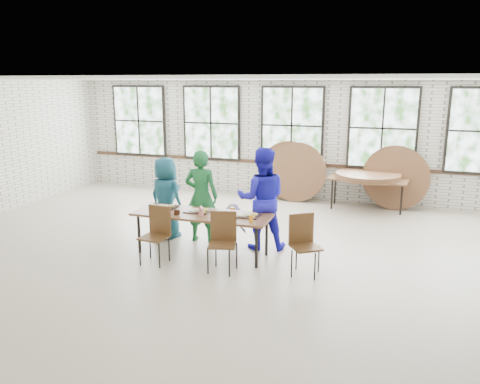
# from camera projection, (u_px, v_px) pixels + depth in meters

# --- Properties ---
(room) EXTENTS (12.00, 12.00, 12.00)m
(room) POSITION_uv_depth(u_px,v_px,m) (292.00, 127.00, 11.82)
(room) COLOR #BCAB96
(room) RESTS_ON ground
(dining_table) EXTENTS (2.41, 0.83, 0.74)m
(dining_table) POSITION_uv_depth(u_px,v_px,m) (202.00, 216.00, 8.08)
(dining_table) COLOR brown
(dining_table) RESTS_ON ground
(chair_near_left) EXTENTS (0.46, 0.44, 0.95)m
(chair_near_left) POSITION_uv_depth(u_px,v_px,m) (157.00, 230.00, 7.77)
(chair_near_left) COLOR #53351B
(chair_near_left) RESTS_ON ground
(chair_near_right) EXTENTS (0.51, 0.50, 0.95)m
(chair_near_right) POSITION_uv_depth(u_px,v_px,m) (223.00, 236.00, 7.44)
(chair_near_right) COLOR #53351B
(chair_near_right) RESTS_ON ground
(chair_spare) EXTENTS (0.58, 0.57, 0.95)m
(chair_spare) POSITION_uv_depth(u_px,v_px,m) (303.00, 239.00, 7.32)
(chair_spare) COLOR #53351B
(chair_spare) RESTS_ON ground
(adult_teal) EXTENTS (0.88, 0.69, 1.57)m
(adult_teal) POSITION_uv_depth(u_px,v_px,m) (166.00, 198.00, 8.98)
(adult_teal) COLOR #1B5E66
(adult_teal) RESTS_ON ground
(adult_green) EXTENTS (0.67, 0.47, 1.75)m
(adult_green) POSITION_uv_depth(u_px,v_px,m) (201.00, 196.00, 8.72)
(adult_green) COLOR #1A622E
(adult_green) RESTS_ON ground
(toddler) EXTENTS (0.55, 0.38, 0.78)m
(toddler) POSITION_uv_depth(u_px,v_px,m) (233.00, 224.00, 8.64)
(toddler) COLOR #161644
(toddler) RESTS_ON ground
(adult_blue) EXTENTS (1.06, 0.93, 1.84)m
(adult_blue) POSITION_uv_depth(u_px,v_px,m) (262.00, 199.00, 8.34)
(adult_blue) COLOR #1F1CC8
(adult_blue) RESTS_ON ground
(storage_table) EXTENTS (1.86, 0.92, 0.74)m
(storage_table) POSITION_uv_depth(u_px,v_px,m) (368.00, 181.00, 10.98)
(storage_table) COLOR brown
(storage_table) RESTS_ON ground
(tabletop_clutter) EXTENTS (2.03, 0.61, 0.11)m
(tabletop_clutter) POSITION_uv_depth(u_px,v_px,m) (207.00, 213.00, 8.00)
(tabletop_clutter) COLOR black
(tabletop_clutter) RESTS_ON dining_table
(round_tops_stacked) EXTENTS (1.50, 1.50, 0.13)m
(round_tops_stacked) POSITION_uv_depth(u_px,v_px,m) (368.00, 176.00, 10.95)
(round_tops_stacked) COLOR brown
(round_tops_stacked) RESTS_ON storage_table
(round_tops_leaning) EXTENTS (4.15, 0.42, 1.50)m
(round_tops_leaning) POSITION_uv_depth(u_px,v_px,m) (342.00, 175.00, 11.44)
(round_tops_leaning) COLOR brown
(round_tops_leaning) RESTS_ON ground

